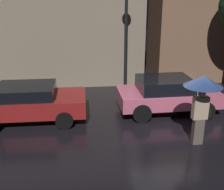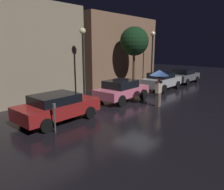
# 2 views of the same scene
# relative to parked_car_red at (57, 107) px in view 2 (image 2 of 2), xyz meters

# --- Properties ---
(ground_plane) EXTENTS (60.00, 60.00, 0.00)m
(ground_plane) POSITION_rel_parked_car_red_xyz_m (5.06, -1.29, -0.73)
(ground_plane) COLOR black
(building_facade_left) EXTENTS (8.99, 3.00, 6.45)m
(building_facade_left) POSITION_rel_parked_car_red_xyz_m (0.65, 5.21, 2.50)
(building_facade_left) COLOR gray
(building_facade_left) RESTS_ON ground
(building_facade_right) EXTENTS (9.36, 3.00, 6.35)m
(building_facade_right) POSITION_rel_parked_car_red_xyz_m (10.59, 5.21, 2.45)
(building_facade_right) COLOR #8C664C
(building_facade_right) RESTS_ON ground
(parked_car_red) EXTENTS (4.06, 2.06, 1.36)m
(parked_car_red) POSITION_rel_parked_car_red_xyz_m (0.00, 0.00, 0.00)
(parked_car_red) COLOR maroon
(parked_car_red) RESTS_ON ground
(parked_car_pink) EXTENTS (4.01, 2.07, 1.41)m
(parked_car_pink) POSITION_rel_parked_car_red_xyz_m (5.32, 0.25, 0.03)
(parked_car_pink) COLOR #DB6684
(parked_car_pink) RESTS_ON ground
(parked_car_silver) EXTENTS (3.94, 1.99, 1.47)m
(parked_car_silver) POSITION_rel_parked_car_red_xyz_m (10.60, 0.15, 0.06)
(parked_car_silver) COLOR #B7B7BF
(parked_car_silver) RESTS_ON ground
(parked_car_grey) EXTENTS (3.95, 1.98, 1.40)m
(parked_car_grey) POSITION_rel_parked_car_red_xyz_m (15.25, 0.20, 0.01)
(parked_car_grey) COLOR slate
(parked_car_grey) RESTS_ON ground
(pedestrian_with_umbrella) EXTENTS (1.16, 1.16, 2.25)m
(pedestrian_with_umbrella) POSITION_rel_parked_car_red_xyz_m (5.58, -2.41, 1.07)
(pedestrian_with_umbrella) COLOR #66564C
(pedestrian_with_umbrella) RESTS_ON ground
(parking_meter) EXTENTS (0.12, 0.10, 1.30)m
(parking_meter) POSITION_rel_parked_car_red_xyz_m (-1.00, -1.22, 0.08)
(parking_meter) COLOR #4C5154
(parking_meter) RESTS_ON ground
(street_lamp_near) EXTENTS (0.43, 0.43, 4.82)m
(street_lamp_near) POSITION_rel_parked_car_red_xyz_m (3.97, 2.52, 2.63)
(street_lamp_near) COLOR black
(street_lamp_near) RESTS_ON ground
(street_lamp_far) EXTENTS (0.48, 0.48, 5.04)m
(street_lamp_far) POSITION_rel_parked_car_red_xyz_m (12.96, 2.59, 2.94)
(street_lamp_far) COLOR black
(street_lamp_far) RESTS_ON ground
(street_tree) EXTENTS (2.39, 2.39, 5.22)m
(street_tree) POSITION_rel_parked_car_red_xyz_m (9.24, 2.10, 3.28)
(street_tree) COLOR #473323
(street_tree) RESTS_ON ground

